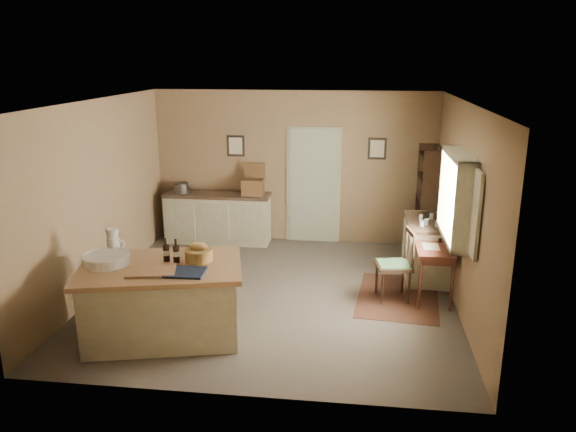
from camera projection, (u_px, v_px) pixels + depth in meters
name	position (u px, v px, depth m)	size (l,w,h in m)	color
ground	(274.00, 294.00, 7.99)	(5.00, 5.00, 0.00)	#63564C
wall_back	(294.00, 167.00, 10.01)	(5.00, 0.10, 2.70)	olive
wall_front	(233.00, 269.00, 5.24)	(5.00, 0.10, 2.70)	olive
wall_left	(98.00, 197.00, 7.92)	(0.10, 5.00, 2.70)	olive
wall_right	(462.00, 208.00, 7.32)	(0.10, 5.00, 2.70)	olive
ceiling	(273.00, 101.00, 7.25)	(5.00, 5.00, 0.00)	silver
door	(313.00, 184.00, 10.02)	(0.97, 0.06, 2.11)	#AFB59B
framed_prints	(305.00, 147.00, 9.86)	(2.82, 0.02, 0.38)	black
window	(460.00, 197.00, 7.09)	(0.25, 1.99, 1.12)	beige
work_island	(162.00, 298.00, 6.69)	(2.11, 1.62, 1.20)	beige
sideboard	(218.00, 216.00, 10.12)	(1.90, 0.54, 1.18)	beige
rug	(398.00, 297.00, 7.89)	(1.10, 1.60, 0.01)	#452617
writing_desk	(434.00, 254.00, 7.66)	(0.49, 0.80, 0.82)	#3D1B13
desk_chair	(393.00, 266.00, 7.70)	(0.46, 0.46, 0.98)	black
right_cabinet	(426.00, 248.00, 8.50)	(0.63, 1.14, 0.99)	beige
shelving_unit	(430.00, 202.00, 9.37)	(0.31, 0.83, 1.84)	black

